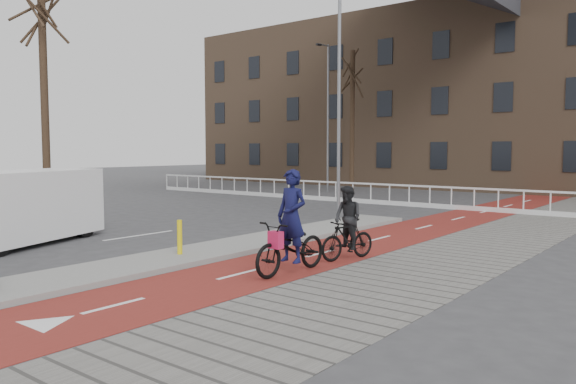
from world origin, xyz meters
The scene contains 14 objects.
ground centered at (0.00, 0.00, 0.00)m, with size 120.00×120.00×0.00m, color #38383A.
bike_lane centered at (1.50, 10.00, 0.01)m, with size 2.50×60.00×0.01m, color maroon.
sidewalk centered at (4.30, 10.00, 0.01)m, with size 3.00×60.00×0.01m, color slate.
curb_island centered at (-0.70, 4.00, 0.06)m, with size 1.80×16.00×0.12m, color gray.
bollard centered at (-0.73, 2.35, 0.53)m, with size 0.12×0.12×0.82m, color yellow.
cyclist_near centered at (2.32, 2.77, 0.74)m, with size 0.82×2.16×2.19m.
cyclist_far centered at (2.45, 4.75, 0.73)m, with size 0.86×1.66×1.75m.
van centered at (-5.72, 1.02, 1.06)m, with size 3.37×5.05×2.02m.
railing centered at (-5.00, 17.00, 0.31)m, with size 28.00×0.10×0.99m.
townhouse_row centered at (-3.00, 32.00, 7.81)m, with size 46.00×10.00×15.90m.
tree_left centered at (-11.39, 4.86, 4.46)m, with size 0.30×0.30×8.91m, color black.
tree_mid centered at (-8.59, 22.66, 4.24)m, with size 0.30×0.30×8.48m, color black.
streetlight_near centered at (-1.45, 10.30, 4.17)m, with size 0.12×0.12×8.34m, color slate.
streetlight_left centered at (-9.77, 21.80, 4.42)m, with size 0.12×0.12×8.84m, color slate.
Camera 1 is at (9.47, -6.39, 2.62)m, focal length 35.00 mm.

